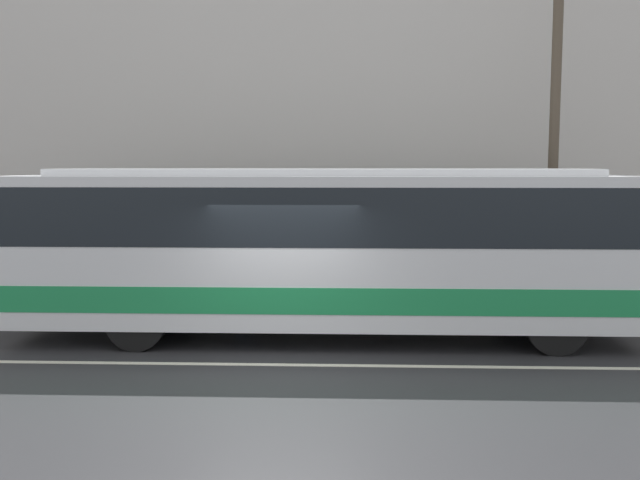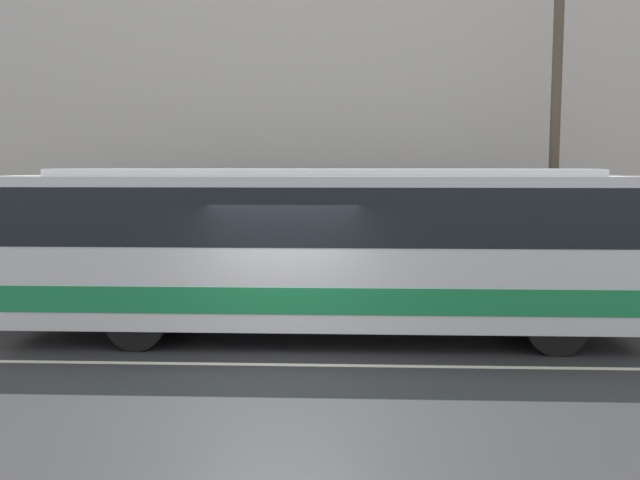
% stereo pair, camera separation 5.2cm
% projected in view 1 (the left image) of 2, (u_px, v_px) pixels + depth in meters
% --- Properties ---
extents(ground_plane, '(60.00, 60.00, 0.00)m').
position_uv_depth(ground_plane, '(281.00, 365.00, 11.27)').
color(ground_plane, '#2D2D30').
extents(sidewalk, '(60.00, 2.29, 0.18)m').
position_uv_depth(sidewalk, '(302.00, 299.00, 16.37)').
color(sidewalk, '#A09E99').
rests_on(sidewalk, ground_plane).
extents(building_facade, '(60.00, 0.35, 9.25)m').
position_uv_depth(building_facade, '(305.00, 111.00, 17.19)').
color(building_facade, silver).
rests_on(building_facade, ground_plane).
extents(lane_stripe, '(54.00, 0.14, 0.01)m').
position_uv_depth(lane_stripe, '(281.00, 365.00, 11.27)').
color(lane_stripe, beige).
rests_on(lane_stripe, ground_plane).
extents(transit_bus, '(11.08, 2.61, 3.08)m').
position_uv_depth(transit_bus, '(323.00, 243.00, 12.99)').
color(transit_bus, white).
rests_on(transit_bus, ground_plane).
extents(utility_pole_near, '(0.21, 0.21, 8.54)m').
position_uv_depth(utility_pole_near, '(555.00, 103.00, 15.11)').
color(utility_pole_near, brown).
rests_on(utility_pole_near, sidewalk).
extents(pedestrian_waiting, '(0.36, 0.36, 1.67)m').
position_uv_depth(pedestrian_waiting, '(244.00, 258.00, 16.89)').
color(pedestrian_waiting, navy).
rests_on(pedestrian_waiting, sidewalk).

